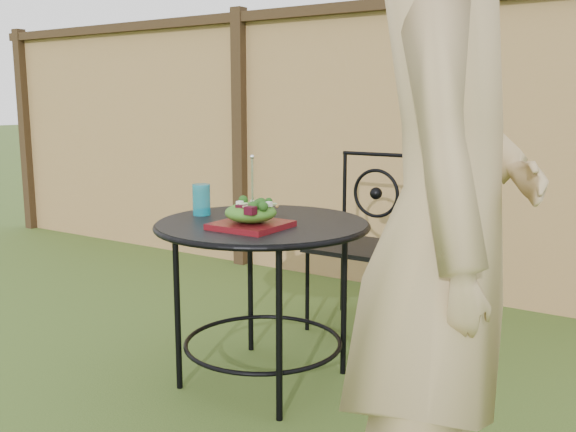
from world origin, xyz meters
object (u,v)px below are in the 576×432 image
(salad_plate, at_px, (251,225))
(patio_chair, at_px, (363,236))
(diner, at_px, (444,228))
(patio_table, at_px, (263,253))

(salad_plate, bearing_deg, patio_chair, 91.06)
(patio_chair, relative_size, diner, 0.51)
(patio_table, distance_m, salad_plate, 0.21)
(diner, distance_m, salad_plate, 1.19)
(diner, bearing_deg, patio_table, 38.71)
(diner, bearing_deg, patio_chair, 15.65)
(patio_chair, relative_size, salad_plate, 3.52)
(patio_table, relative_size, diner, 0.49)
(diner, height_order, salad_plate, diner)
(patio_table, xyz_separation_m, salad_plate, (0.05, -0.14, 0.15))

